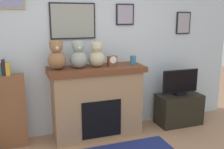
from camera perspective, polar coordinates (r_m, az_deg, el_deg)
back_wall at (r=4.00m, az=-5.87°, el=5.71°), size 5.20×0.15×2.60m
fireplace at (r=3.89m, az=-3.42°, el=-5.94°), size 1.41×0.56×1.08m
bookshelf at (r=3.82m, az=-21.56°, el=-7.15°), size 0.40×0.16×1.24m
tv_stand at (r=4.53m, az=14.57°, el=-7.44°), size 0.74×0.40×0.52m
television at (r=4.40m, az=14.92°, el=-1.75°), size 0.65×0.14×0.42m
candle_jar at (r=3.92m, az=4.69°, el=3.22°), size 0.09×0.09×0.13m
mantel_clock at (r=3.80m, az=0.05°, el=3.03°), size 0.13×0.10×0.15m
teddy_bear_brown at (r=3.60m, az=-12.17°, el=3.97°), size 0.25×0.25×0.41m
teddy_bear_cream at (r=3.65m, az=-7.45°, el=4.19°), size 0.25×0.25×0.40m
teddy_bear_grey at (r=3.71m, az=-3.37°, el=4.25°), size 0.23×0.23×0.37m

